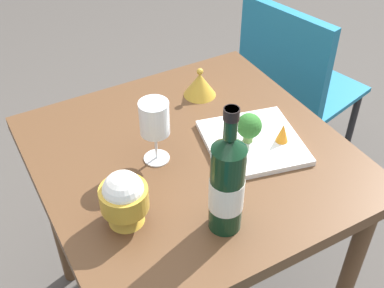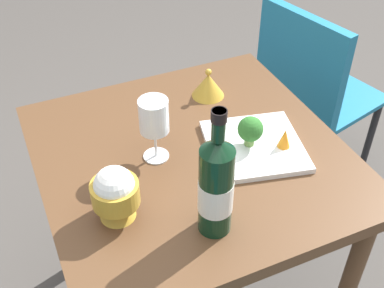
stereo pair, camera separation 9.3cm
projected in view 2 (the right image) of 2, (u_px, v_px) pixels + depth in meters
The scene contains 9 objects.
dining_table at pixel (192, 179), 1.39m from camera, with size 0.80×0.80×0.74m.
chair_near_window at pixel (309, 85), 1.95m from camera, with size 0.49×0.49×0.85m.
wine_bottle at pixel (216, 186), 1.04m from camera, with size 0.08×0.08×0.33m.
wine_glass at pixel (154, 118), 1.23m from camera, with size 0.08×0.08×0.18m.
rice_bowl at pixel (115, 193), 1.10m from camera, with size 0.11×0.11×0.14m.
rice_bowl_lid at pixel (208, 85), 1.50m from camera, with size 0.10×0.10×0.09m.
serving_plate at pixel (254, 146), 1.33m from camera, with size 0.30×0.30×0.02m.
broccoli_floret at pixel (250, 130), 1.29m from camera, with size 0.07×0.07×0.09m.
carrot_garnish_left at pixel (285, 138), 1.30m from camera, with size 0.03×0.03×0.05m.
Camera 2 is at (0.40, 0.91, 1.61)m, focal length 46.34 mm.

